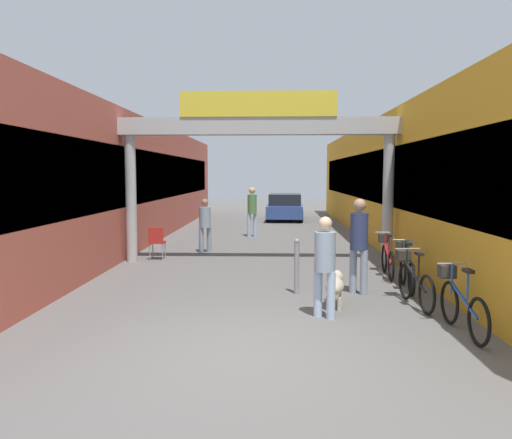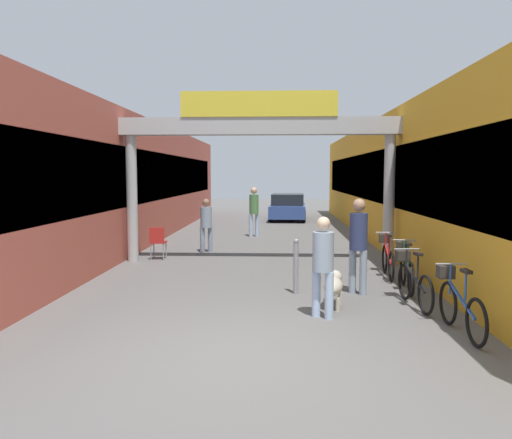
# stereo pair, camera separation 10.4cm
# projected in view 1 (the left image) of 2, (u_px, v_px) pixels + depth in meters

# --- Properties ---
(ground_plane) EXTENTS (80.00, 80.00, 0.00)m
(ground_plane) POSITION_uv_depth(u_px,v_px,m) (243.00, 353.00, 6.46)
(ground_plane) COLOR #605E5B
(storefront_left) EXTENTS (3.00, 26.00, 4.08)m
(storefront_left) POSITION_uv_depth(u_px,v_px,m) (117.00, 182.00, 17.40)
(storefront_left) COLOR #B25142
(storefront_left) RESTS_ON ground_plane
(storefront_right) EXTENTS (3.00, 26.00, 4.08)m
(storefront_right) POSITION_uv_depth(u_px,v_px,m) (411.00, 182.00, 17.05)
(storefront_right) COLOR gold
(storefront_right) RESTS_ON ground_plane
(arcade_sign_gateway) EXTENTS (7.40, 0.47, 4.40)m
(arcade_sign_gateway) POSITION_uv_depth(u_px,v_px,m) (258.00, 141.00, 12.81)
(arcade_sign_gateway) COLOR #B2B2B2
(arcade_sign_gateway) RESTS_ON ground_plane
(pedestrian_with_dog) EXTENTS (0.47, 0.47, 1.64)m
(pedestrian_with_dog) POSITION_uv_depth(u_px,v_px,m) (325.00, 260.00, 7.99)
(pedestrian_with_dog) COLOR #A5BFE0
(pedestrian_with_dog) RESTS_ON ground_plane
(pedestrian_companion) EXTENTS (0.48, 0.48, 1.85)m
(pedestrian_companion) POSITION_uv_depth(u_px,v_px,m) (359.00, 239.00, 9.60)
(pedestrian_companion) COLOR #8C9EB2
(pedestrian_companion) RESTS_ON ground_plane
(pedestrian_carrying_crate) EXTENTS (0.44, 0.44, 1.59)m
(pedestrian_carrying_crate) POSITION_uv_depth(u_px,v_px,m) (205.00, 222.00, 14.73)
(pedestrian_carrying_crate) COLOR #8C9EB2
(pedestrian_carrying_crate) RESTS_ON ground_plane
(pedestrian_elderly_walking) EXTENTS (0.43, 0.43, 1.84)m
(pedestrian_elderly_walking) POSITION_uv_depth(u_px,v_px,m) (252.00, 208.00, 18.43)
(pedestrian_elderly_walking) COLOR #A5BFE0
(pedestrian_elderly_walking) RESTS_ON ground_plane
(dog_on_leash) EXTENTS (0.45, 0.85, 0.60)m
(dog_on_leash) POSITION_uv_depth(u_px,v_px,m) (335.00, 285.00, 8.73)
(dog_on_leash) COLOR beige
(dog_on_leash) RESTS_ON ground_plane
(bicycle_blue_nearest) EXTENTS (0.46, 1.69, 0.98)m
(bicycle_blue_nearest) POSITION_uv_depth(u_px,v_px,m) (460.00, 303.00, 7.31)
(bicycle_blue_nearest) COLOR black
(bicycle_blue_nearest) RESTS_ON ground_plane
(bicycle_black_second) EXTENTS (0.46, 1.69, 0.98)m
(bicycle_black_second) POSITION_uv_depth(u_px,v_px,m) (413.00, 281.00, 8.83)
(bicycle_black_second) COLOR black
(bicycle_black_second) RESTS_ON ground_plane
(bicycle_green_third) EXTENTS (0.46, 1.69, 0.98)m
(bicycle_green_third) POSITION_uv_depth(u_px,v_px,m) (406.00, 268.00, 10.05)
(bicycle_green_third) COLOR black
(bicycle_green_third) RESTS_ON ground_plane
(bicycle_red_farthest) EXTENTS (0.46, 1.69, 0.98)m
(bicycle_red_farthest) POSITION_uv_depth(u_px,v_px,m) (387.00, 257.00, 11.39)
(bicycle_red_farthest) COLOR black
(bicycle_red_farthest) RESTS_ON ground_plane
(bollard_post_metal) EXTENTS (0.10, 0.10, 1.08)m
(bollard_post_metal) POSITION_uv_depth(u_px,v_px,m) (297.00, 266.00, 9.64)
(bollard_post_metal) COLOR gray
(bollard_post_metal) RESTS_ON ground_plane
(cafe_chair_red_nearer) EXTENTS (0.40, 0.40, 0.89)m
(cafe_chair_red_nearer) POSITION_uv_depth(u_px,v_px,m) (157.00, 240.00, 13.48)
(cafe_chair_red_nearer) COLOR gray
(cafe_chair_red_nearer) RESTS_ON ground_plane
(parked_car_blue) EXTENTS (1.95, 4.08, 1.33)m
(parked_car_blue) POSITION_uv_depth(u_px,v_px,m) (285.00, 207.00, 25.35)
(parked_car_blue) COLOR #2D478C
(parked_car_blue) RESTS_ON ground_plane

